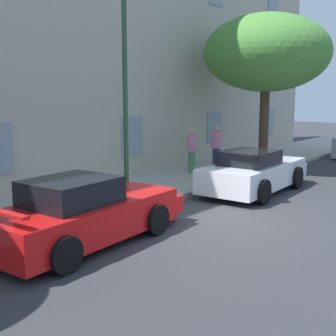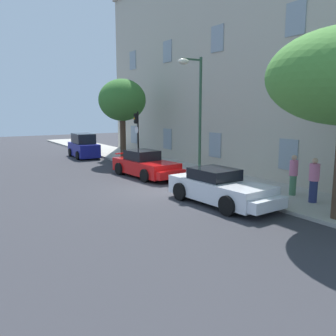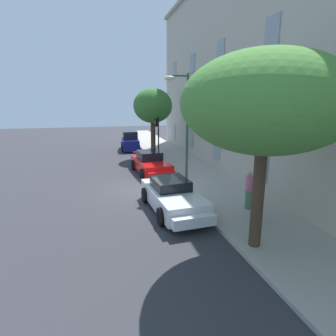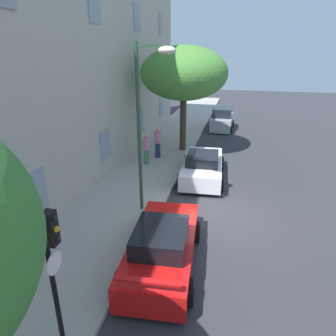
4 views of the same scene
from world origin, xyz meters
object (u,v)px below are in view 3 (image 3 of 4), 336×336
street_lamp (181,110)px  pedestrian_admiring (258,199)px  pedestrian_strolling (249,189)px  tree_near_kerb (265,104)px  hatchback_parked (130,141)px  traffic_light (157,131)px  tree_midblock (153,106)px  sportscar_yellow_flank (174,198)px  sportscar_red_lead (151,165)px

street_lamp → pedestrian_admiring: (6.09, 1.41, -3.32)m
street_lamp → pedestrian_strolling: street_lamp is taller
tree_near_kerb → street_lamp: tree_near_kerb is taller
hatchback_parked → tree_near_kerb: 20.98m
pedestrian_strolling → traffic_light: bearing=-171.0°
tree_midblock → tree_near_kerb: bearing=0.5°
tree_midblock → street_lamp: bearing=-0.8°
sportscar_yellow_flank → pedestrian_strolling: (0.79, 3.22, 0.39)m
sportscar_yellow_flank → traffic_light: (-10.30, 1.48, 1.89)m
hatchback_parked → pedestrian_admiring: bearing=8.7°
tree_near_kerb → pedestrian_admiring: (-1.77, 1.14, -3.73)m
pedestrian_admiring → pedestrian_strolling: pedestrian_admiring is taller
hatchback_parked → pedestrian_admiring: pedestrian_admiring is taller
sportscar_yellow_flank → street_lamp: bearing=159.8°
tree_near_kerb → pedestrian_strolling: (-3.00, 1.47, -3.74)m
tree_near_kerb → pedestrian_strolling: 5.02m
tree_midblock → pedestrian_strolling: 14.07m
tree_midblock → traffic_light: tree_midblock is taller
tree_near_kerb → sportscar_red_lead: bearing=-172.1°
pedestrian_admiring → tree_near_kerb: bearing=-32.9°
street_lamp → hatchback_parked: bearing=-173.4°
sportscar_red_lead → tree_midblock: tree_midblock is taller
sportscar_yellow_flank → tree_midblock: bearing=172.8°
sportscar_red_lead → street_lamp: bearing=23.6°
sportscar_yellow_flank → traffic_light: size_ratio=1.41×
tree_midblock → street_lamp: size_ratio=0.93×
sportscar_yellow_flank → traffic_light: 10.57m
tree_near_kerb → pedestrian_strolling: tree_near_kerb is taller
hatchback_parked → tree_midblock: tree_midblock is taller
sportscar_red_lead → tree_near_kerb: size_ratio=0.80×
sportscar_red_lead → sportscar_yellow_flank: size_ratio=1.00×
traffic_light → pedestrian_admiring: (12.32, 1.43, -1.49)m
tree_near_kerb → hatchback_parked: bearing=-175.2°
tree_midblock → street_lamp: (8.71, -0.12, -0.01)m
sportscar_yellow_flank → tree_midblock: size_ratio=0.86×
hatchback_parked → pedestrian_strolling: bearing=10.3°
sportscar_red_lead → traffic_light: 4.13m
street_lamp → pedestrian_strolling: bearing=19.6°
sportscar_red_lead → tree_midblock: size_ratio=0.86×
hatchback_parked → tree_midblock: bearing=21.8°
sportscar_yellow_flank → tree_midblock: (-12.78, 1.61, 3.74)m
tree_near_kerb → street_lamp: size_ratio=1.00×
traffic_light → pedestrian_strolling: 11.33m
hatchback_parked → street_lamp: bearing=6.6°
sportscar_red_lead → sportscar_yellow_flank: bearing=-2.4°
traffic_light → pedestrian_admiring: size_ratio=1.98×
hatchback_parked → sportscar_red_lead: bearing=1.5°
traffic_light → street_lamp: street_lamp is taller
traffic_light → pedestrian_strolling: size_ratio=2.02×
traffic_light → pedestrian_strolling: bearing=9.0°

